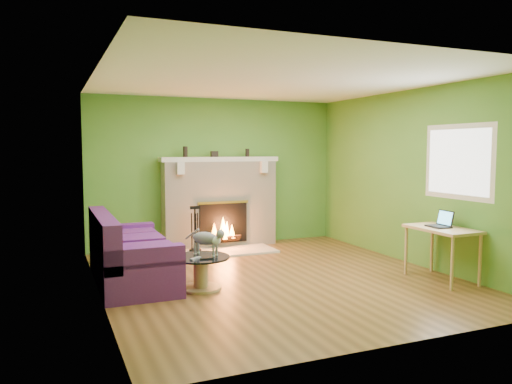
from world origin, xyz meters
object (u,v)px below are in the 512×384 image
Objects in this scene: coffee_table at (201,270)px; cat at (206,241)px; sofa at (127,256)px; desk at (442,234)px.

coffee_table is 1.29× the size of cat.
desk is at bearing -21.45° from sofa.
coffee_table is at bearing -40.55° from sofa.
desk is at bearing -55.17° from cat.
cat is at bearing -35.69° from sofa.
sofa is 4.10m from desk.
sofa is at bearing 158.55° from desk.
sofa reaches higher than desk.
desk is 1.70× the size of cat.
cat reaches higher than desk.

